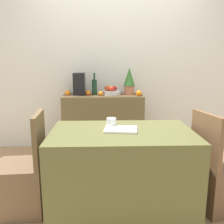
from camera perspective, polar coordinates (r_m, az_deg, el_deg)
name	(u,v)px	position (r m, az deg, el deg)	size (l,w,h in m)	color
ground_plane	(120,181)	(2.93, 1.88, -15.53)	(6.40, 6.40, 0.02)	#A5805A
room_wall_rear	(115,59)	(3.77, 0.80, 12.14)	(6.40, 0.06, 2.70)	silver
sideboard_console	(103,124)	(3.63, -2.03, -2.69)	(1.14, 0.42, 0.84)	brown
table_runner	(103,95)	(3.54, -2.09, 3.97)	(1.07, 0.32, 0.01)	brown
fruit_bowl	(112,93)	(3.54, -0.07, 4.49)	(0.26, 0.26, 0.06)	silver
apple_rear	(110,88)	(3.55, -0.49, 5.56)	(0.07, 0.07, 0.07)	#83A43A
apple_left	(115,88)	(3.54, 0.60, 5.51)	(0.07, 0.07, 0.07)	red
apple_right	(112,89)	(3.46, -0.09, 5.40)	(0.07, 0.07, 0.07)	red
apple_center	(107,88)	(3.49, -1.12, 5.49)	(0.08, 0.08, 0.08)	#A63C1E
wine_bottle	(94,87)	(3.53, -4.07, 5.80)	(0.07, 0.07, 0.32)	#193A25
coffee_maker	(79,84)	(3.54, -7.56, 6.39)	(0.16, 0.18, 0.32)	black
potted_plant	(129,80)	(3.54, 4.00, 7.26)	(0.16, 0.16, 0.39)	#B06D4F
orange_loose_mid	(101,94)	(3.46, -2.60, 4.28)	(0.07, 0.07, 0.07)	orange
orange_loose_near_bowl	(68,93)	(3.53, -10.22, 4.35)	(0.08, 0.08, 0.08)	orange
orange_loose_end	(88,93)	(3.52, -5.53, 4.41)	(0.07, 0.07, 0.07)	orange
orange_loose_far	(139,93)	(3.46, 6.23, 4.32)	(0.08, 0.08, 0.08)	orange
dining_table	(122,171)	(2.27, 2.28, -13.41)	(1.23, 0.76, 0.74)	brown
open_book	(121,129)	(2.15, 2.06, -4.03)	(0.28, 0.21, 0.02)	white
coffee_cup	(111,122)	(2.26, -0.15, -2.42)	(0.09, 0.09, 0.08)	silver
chair_near_window	(23,183)	(2.42, -19.83, -15.19)	(0.43, 0.43, 0.90)	brown
chair_by_corner	(218,180)	(2.53, 23.26, -14.23)	(0.48, 0.48, 0.90)	brown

